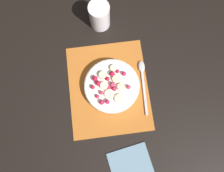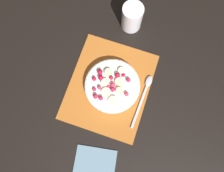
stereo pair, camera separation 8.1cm
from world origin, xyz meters
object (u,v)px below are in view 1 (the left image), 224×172
Objects in this scene: fruit_bowl at (112,87)px; drinking_glass at (99,16)px; spoon at (143,77)px; napkin at (131,167)px.

drinking_glass reaches higher than fruit_bowl.
spoon is at bearing 102.66° from fruit_bowl.
spoon is 1.88× the size of drinking_glass.
fruit_bowl is at bearing 2.98° from drinking_glass.
fruit_bowl is at bearing -173.70° from napkin.
napkin is at bearing 166.82° from spoon.
drinking_glass reaches higher than spoon.
fruit_bowl is 0.13m from spoon.
drinking_glass is (-0.29, -0.01, 0.03)m from fruit_bowl.
spoon reaches higher than napkin.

